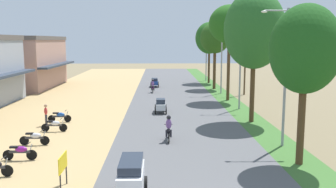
% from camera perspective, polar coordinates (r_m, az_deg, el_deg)
% --- Properties ---
extents(shophouse_far, '(9.54, 13.89, 6.90)m').
position_cam_1_polar(shophouse_far, '(53.13, -21.73, 4.68)').
color(shophouse_far, tan).
rests_on(shophouse_far, ground).
extents(parked_motorbike_second, '(1.80, 0.54, 0.94)m').
position_cam_1_polar(parked_motorbike_second, '(21.01, -22.12, -8.29)').
color(parked_motorbike_second, black).
rests_on(parked_motorbike_second, dirt_shoulder).
extents(parked_motorbike_third, '(1.80, 0.54, 0.94)m').
position_cam_1_polar(parked_motorbike_third, '(23.61, -20.12, -6.37)').
color(parked_motorbike_third, black).
rests_on(parked_motorbike_third, dirt_shoulder).
extents(parked_motorbike_fourth, '(1.80, 0.54, 0.94)m').
position_cam_1_polar(parked_motorbike_fourth, '(26.59, -17.34, -4.61)').
color(parked_motorbike_fourth, black).
rests_on(parked_motorbike_fourth, dirt_shoulder).
extents(parked_motorbike_fifth, '(1.80, 0.54, 0.94)m').
position_cam_1_polar(parked_motorbike_fifth, '(29.49, -16.57, -3.31)').
color(parked_motorbike_fifth, black).
rests_on(parked_motorbike_fifth, dirt_shoulder).
extents(street_signboard, '(0.06, 1.30, 1.50)m').
position_cam_1_polar(street_signboard, '(16.41, -16.13, -10.62)').
color(street_signboard, '#262628').
rests_on(street_signboard, dirt_shoulder).
extents(pedestrian_on_shoulder, '(0.38, 0.43, 1.62)m').
position_cam_1_polar(pedestrian_on_shoulder, '(28.53, -18.56, -2.94)').
color(pedestrian_on_shoulder, '#33333D').
rests_on(pedestrian_on_shoulder, dirt_shoulder).
extents(median_tree_nearest, '(3.49, 3.49, 8.10)m').
position_cam_1_polar(median_tree_nearest, '(19.26, 20.67, 6.48)').
color(median_tree_nearest, '#4C351E').
rests_on(median_tree_nearest, median_strip).
extents(median_tree_second, '(4.60, 4.60, 10.06)m').
position_cam_1_polar(median_tree_second, '(28.66, 13.36, 9.72)').
color(median_tree_second, '#4C351E').
rests_on(median_tree_second, median_strip).
extents(median_tree_third, '(4.28, 4.28, 9.95)m').
position_cam_1_polar(median_tree_third, '(38.75, 9.60, 10.68)').
color(median_tree_third, '#4C351E').
rests_on(median_tree_third, median_strip).
extents(median_tree_fourth, '(3.84, 3.84, 8.59)m').
position_cam_1_polar(median_tree_fourth, '(47.77, 7.37, 8.64)').
color(median_tree_fourth, '#4C351E').
rests_on(median_tree_fourth, median_strip).
extents(median_tree_fifth, '(4.10, 4.10, 8.95)m').
position_cam_1_polar(median_tree_fifth, '(54.34, 6.49, 8.68)').
color(median_tree_fifth, '#4C351E').
rests_on(median_tree_fifth, median_strip).
extents(streetlamp_near, '(3.16, 0.20, 8.14)m').
position_cam_1_polar(streetlamp_near, '(22.46, 17.95, 3.83)').
color(streetlamp_near, gray).
rests_on(streetlamp_near, median_strip).
extents(streetlamp_mid, '(3.16, 0.20, 8.04)m').
position_cam_1_polar(streetlamp_mid, '(33.89, 11.27, 5.40)').
color(streetlamp_mid, gray).
rests_on(streetlamp_mid, median_strip).
extents(streetlamp_far, '(3.16, 0.20, 8.26)m').
position_cam_1_polar(streetlamp_far, '(43.62, 8.40, 6.26)').
color(streetlamp_far, gray).
rests_on(streetlamp_far, median_strip).
extents(streetlamp_farthest, '(3.16, 0.20, 7.70)m').
position_cam_1_polar(streetlamp_farthest, '(57.35, 6.02, 6.51)').
color(streetlamp_farthest, gray).
rests_on(streetlamp_farthest, median_strip).
extents(utility_pole_near, '(1.80, 0.20, 8.09)m').
position_cam_1_polar(utility_pole_near, '(43.55, 11.98, 5.43)').
color(utility_pole_near, brown).
rests_on(utility_pole_near, ground).
extents(car_van_white, '(1.19, 2.41, 1.67)m').
position_cam_1_polar(car_van_white, '(14.68, -5.78, -12.96)').
color(car_van_white, silver).
rests_on(car_van_white, road_strip).
extents(car_hatchback_silver, '(1.04, 2.00, 1.23)m').
position_cam_1_polar(car_hatchback_silver, '(31.86, -1.16, -1.75)').
color(car_hatchback_silver, '#B7BCC1').
rests_on(car_hatchback_silver, road_strip).
extents(car_sedan_blue, '(1.10, 2.26, 1.19)m').
position_cam_1_polar(car_sedan_blue, '(49.53, -2.10, 1.89)').
color(car_sedan_blue, navy).
rests_on(car_sedan_blue, road_strip).
extents(motorbike_foreground_rider, '(0.54, 1.80, 1.66)m').
position_cam_1_polar(motorbike_foreground_rider, '(22.99, 0.10, -5.46)').
color(motorbike_foreground_rider, black).
rests_on(motorbike_foreground_rider, road_strip).
extents(motorbike_ahead_second, '(0.54, 1.80, 1.66)m').
position_cam_1_polar(motorbike_ahead_second, '(44.16, -2.39, 1.24)').
color(motorbike_ahead_second, black).
rests_on(motorbike_ahead_second, road_strip).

